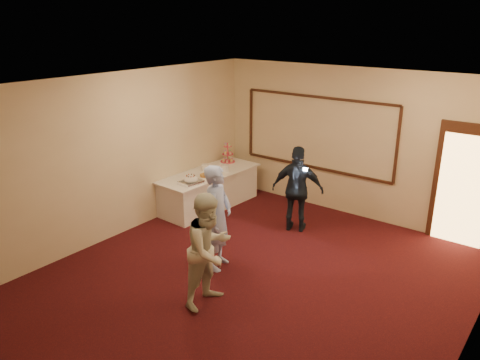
# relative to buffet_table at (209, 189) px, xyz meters

# --- Properties ---
(floor) EXTENTS (7.00, 7.00, 0.00)m
(floor) POSITION_rel_buffet_table_xyz_m (2.54, -2.01, -0.39)
(floor) COLOR black
(floor) RESTS_ON ground
(room_walls) EXTENTS (6.04, 7.04, 3.02)m
(room_walls) POSITION_rel_buffet_table_xyz_m (2.54, -2.01, 1.64)
(room_walls) COLOR beige
(room_walls) RESTS_ON floor
(wall_molding) EXTENTS (3.45, 0.04, 1.55)m
(wall_molding) POSITION_rel_buffet_table_xyz_m (1.74, 1.46, 1.21)
(wall_molding) COLOR black
(wall_molding) RESTS_ON room_walls
(doorway) EXTENTS (1.05, 0.07, 2.20)m
(doorway) POSITION_rel_buffet_table_xyz_m (4.69, 1.44, 0.69)
(doorway) COLOR black
(doorway) RESTS_ON floor
(buffet_table) EXTENTS (1.04, 2.43, 0.77)m
(buffet_table) POSITION_rel_buffet_table_xyz_m (0.00, 0.00, 0.00)
(buffet_table) COLOR white
(buffet_table) RESTS_ON floor
(pavlova_tray) EXTENTS (0.38, 0.51, 0.18)m
(pavlova_tray) POSITION_rel_buffet_table_xyz_m (0.20, -0.76, 0.46)
(pavlova_tray) COLOR silver
(pavlova_tray) RESTS_ON buffet_table
(cupcake_stand) EXTENTS (0.33, 0.33, 0.49)m
(cupcake_stand) POSITION_rel_buffet_table_xyz_m (-0.17, 0.85, 0.56)
(cupcake_stand) COLOR #D93F59
(cupcake_stand) RESTS_ON buffet_table
(plate_stack_a) EXTENTS (0.17, 0.17, 0.15)m
(plate_stack_a) POSITION_rel_buffet_table_xyz_m (-0.12, 0.03, 0.46)
(plate_stack_a) COLOR white
(plate_stack_a) RESTS_ON buffet_table
(plate_stack_b) EXTENTS (0.18, 0.18, 0.15)m
(plate_stack_b) POSITION_rel_buffet_table_xyz_m (0.23, 0.26, 0.46)
(plate_stack_b) COLOR white
(plate_stack_b) RESTS_ON buffet_table
(tart) EXTENTS (0.28, 0.28, 0.06)m
(tart) POSITION_rel_buffet_table_xyz_m (0.14, -0.25, 0.41)
(tart) COLOR white
(tart) RESTS_ON buffet_table
(man) EXTENTS (0.59, 0.73, 1.74)m
(man) POSITION_rel_buffet_table_xyz_m (1.81, -1.86, 0.48)
(man) COLOR #99AFF0
(man) RESTS_ON floor
(woman) EXTENTS (0.64, 0.82, 1.66)m
(woman) POSITION_rel_buffet_table_xyz_m (2.38, -2.72, 0.44)
(woman) COLOR beige
(woman) RESTS_ON floor
(guest) EXTENTS (1.05, 0.73, 1.66)m
(guest) POSITION_rel_buffet_table_xyz_m (2.11, 0.12, 0.44)
(guest) COLOR black
(guest) RESTS_ON floor
(camera_flash) EXTENTS (0.08, 0.06, 0.05)m
(camera_flash) POSITION_rel_buffet_table_xyz_m (2.31, 0.02, 0.90)
(camera_flash) COLOR white
(camera_flash) RESTS_ON guest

